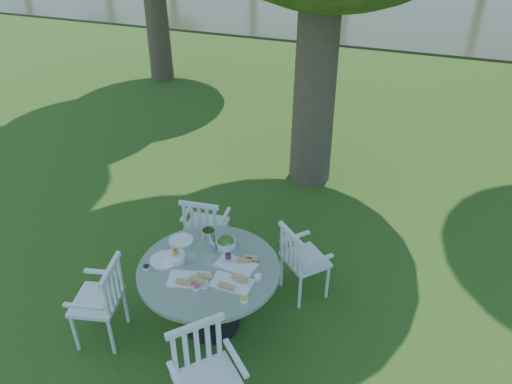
% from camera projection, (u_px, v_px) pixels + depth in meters
% --- Properties ---
extents(ground, '(140.00, 140.00, 0.00)m').
position_uv_depth(ground, '(251.00, 260.00, 6.00)').
color(ground, '#17360B').
rests_on(ground, ground).
extents(table, '(1.36, 1.36, 0.76)m').
position_uv_depth(table, '(210.00, 280.00, 4.82)').
color(table, black).
rests_on(table, ground).
extents(chair_ne, '(0.61, 0.61, 0.88)m').
position_uv_depth(chair_ne, '(298.00, 257.00, 5.24)').
color(chair_ne, white).
rests_on(chair_ne, ground).
extents(chair_nw, '(0.49, 0.46, 0.89)m').
position_uv_depth(chair_nw, '(204.00, 225.00, 5.70)').
color(chair_nw, white).
rests_on(chair_nw, ground).
extents(chair_sw, '(0.52, 0.54, 0.91)m').
position_uv_depth(chair_sw, '(105.00, 297.00, 4.72)').
color(chair_sw, white).
rests_on(chair_sw, ground).
extents(chair_se, '(0.67, 0.67, 0.97)m').
position_uv_depth(chair_se, '(203.00, 369.00, 4.00)').
color(chair_se, white).
rests_on(chair_se, ground).
extents(tableware, '(1.12, 0.83, 0.24)m').
position_uv_depth(tableware, '(205.00, 255.00, 4.82)').
color(tableware, white).
rests_on(tableware, table).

